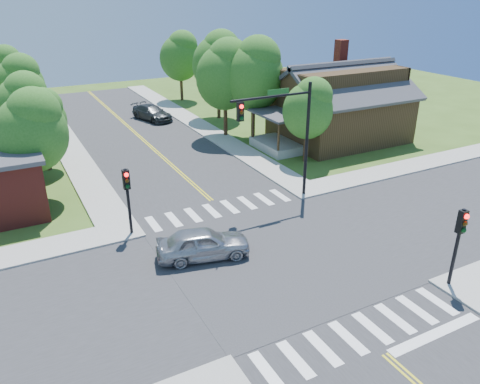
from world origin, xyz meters
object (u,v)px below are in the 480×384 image
signal_pole_se (460,234)px  car_dgrey (152,113)px  signal_mast_ne (284,125)px  car_silver (203,244)px  house_ne (339,101)px  signal_pole_nw (127,190)px

signal_pole_se → car_dgrey: (-2.78, 33.43, -1.94)m
signal_mast_ne → car_silver: 9.02m
signal_mast_ne → signal_pole_se: (1.69, -11.21, -2.19)m
signal_mast_ne → car_dgrey: signal_mast_ne is taller
house_ne → signal_pole_se: bearing=-115.6°
signal_pole_se → house_ne: (9.51, 19.86, 0.67)m
signal_mast_ne → signal_pole_se: size_ratio=1.89×
signal_mast_ne → car_silver: bearing=-150.9°
car_silver → car_dgrey: bearing=0.7°
signal_pole_nw → car_silver: size_ratio=0.79×
signal_mast_ne → car_dgrey: bearing=92.8°
signal_mast_ne → signal_pole_nw: bearing=-179.9°
signal_pole_nw → car_dgrey: bearing=69.3°
signal_pole_se → car_silver: bearing=140.1°
house_ne → car_dgrey: size_ratio=2.45×
house_ne → car_dgrey: (-12.29, 13.57, -2.61)m
car_silver → signal_pole_nw: bearing=45.9°
signal_mast_ne → house_ne: size_ratio=0.55×
signal_mast_ne → car_dgrey: size_ratio=1.35×
signal_pole_se → signal_pole_nw: size_ratio=1.00×
car_dgrey → signal_pole_se: bearing=-102.6°
signal_pole_se → car_silver: signal_pole_se is taller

